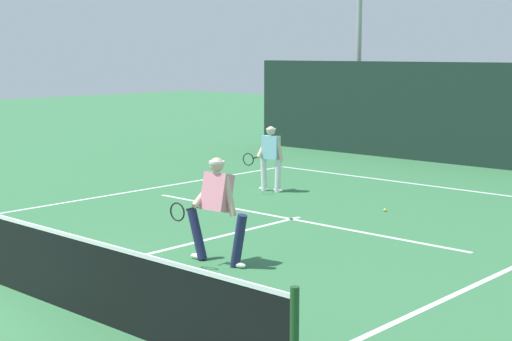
{
  "coord_description": "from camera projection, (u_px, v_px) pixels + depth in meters",
  "views": [
    {
      "loc": [
        9.65,
        -5.44,
        3.27
      ],
      "look_at": [
        -0.4,
        5.55,
        1.0
      ],
      "focal_mm": 54.69,
      "sensor_mm": 36.0,
      "label": 1
    }
  ],
  "objects": [
    {
      "name": "player_far",
      "position": [
        270.0,
        156.0,
        18.34
      ],
      "size": [
        0.66,
        0.88,
        1.55
      ],
      "rotation": [
        0.0,
        0.0,
        3.37
      ],
      "color": "silver",
      "rests_on": "ground_plane"
    },
    {
      "name": "back_fence_windscreen",
      "position": [
        500.0,
        116.0,
        21.8
      ],
      "size": [
        17.65,
        0.12,
        2.98
      ],
      "primitive_type": "cube",
      "color": "#192E26",
      "rests_on": "ground_plane"
    },
    {
      "name": "player_near",
      "position": [
        216.0,
        205.0,
        12.03
      ],
      "size": [
        1.19,
        0.91,
        1.68
      ],
      "rotation": [
        0.0,
        0.0,
        3.24
      ],
      "color": "#1E234C",
      "rests_on": "ground_plane"
    },
    {
      "name": "court_line_baseline_far",
      "position": [
        428.0,
        186.0,
        19.24
      ],
      "size": [
        9.5,
        0.1,
        0.01
      ],
      "primitive_type": "cube",
      "color": "white",
      "rests_on": "ground_plane"
    },
    {
      "name": "tennis_net",
      "position": [
        8.0,
        252.0,
        10.82
      ],
      "size": [
        10.42,
        0.09,
        1.09
      ],
      "color": "#1E4723",
      "rests_on": "ground_plane"
    },
    {
      "name": "court_line_service",
      "position": [
        291.0,
        219.0,
        15.38
      ],
      "size": [
        7.75,
        0.1,
        0.01
      ],
      "primitive_type": "cube",
      "color": "white",
      "rests_on": "ground_plane"
    },
    {
      "name": "court_line_centre",
      "position": [
        180.0,
        246.0,
        13.23
      ],
      "size": [
        0.1,
        6.4,
        0.01
      ],
      "primitive_type": "cube",
      "color": "white",
      "rests_on": "ground_plane"
    },
    {
      "name": "ground_plane",
      "position": [
        10.0,
        288.0,
        10.9
      ],
      "size": [
        80.0,
        80.0,
        0.0
      ],
      "primitive_type": "plane",
      "color": "#347143"
    },
    {
      "name": "tennis_ball",
      "position": [
        385.0,
        210.0,
        16.1
      ],
      "size": [
        0.07,
        0.07,
        0.07
      ],
      "primitive_type": "sphere",
      "color": "#D1E033",
      "rests_on": "ground_plane"
    }
  ]
}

